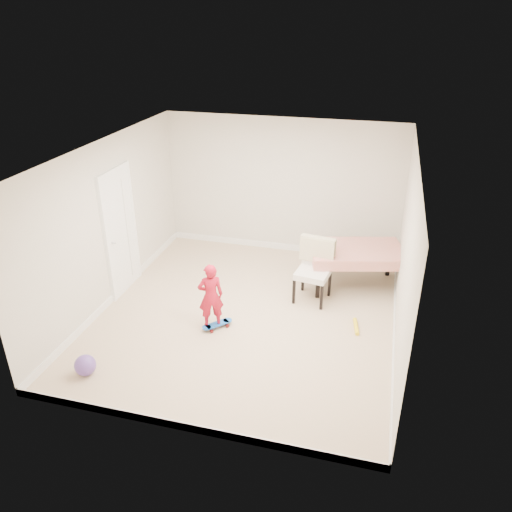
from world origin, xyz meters
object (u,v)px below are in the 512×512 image
(dining_chair, at_px, (313,272))
(child, at_px, (211,298))
(skateboard, at_px, (217,326))
(balloon, at_px, (85,365))
(dining_table, at_px, (355,267))

(dining_chair, relative_size, child, 1.01)
(dining_chair, xyz_separation_m, skateboard, (-1.24, -1.18, -0.48))
(child, height_order, balloon, child)
(dining_chair, bearing_deg, balloon, -125.88)
(balloon, bearing_deg, dining_table, 45.70)
(dining_table, height_order, dining_chair, dining_chair)
(skateboard, height_order, child, child)
(dining_table, xyz_separation_m, skateboard, (-1.87, -1.82, -0.32))
(skateboard, bearing_deg, balloon, -179.56)
(dining_chair, height_order, child, dining_chair)
(dining_chair, height_order, skateboard, dining_chair)
(skateboard, distance_m, child, 0.48)
(child, distance_m, balloon, 1.94)
(dining_chair, distance_m, child, 1.78)
(child, xyz_separation_m, balloon, (-1.24, -1.44, -0.37))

